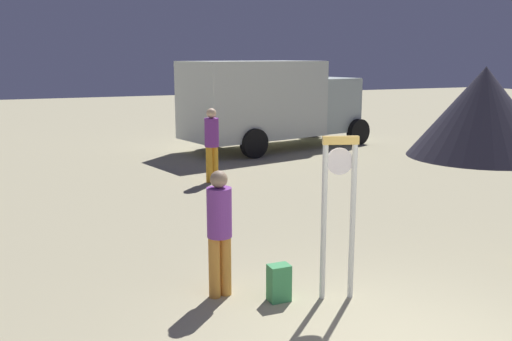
# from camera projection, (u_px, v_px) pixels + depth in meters

# --- Properties ---
(standing_clock) EXTENTS (0.45, 0.21, 2.09)m
(standing_clock) POSITION_uv_depth(u_px,v_px,m) (339.00, 203.00, 6.95)
(standing_clock) COLOR silver
(standing_clock) RESTS_ON ground_plane
(person_near_clock) EXTENTS (0.32, 0.32, 1.65)m
(person_near_clock) POSITION_uv_depth(u_px,v_px,m) (219.00, 227.00, 7.06)
(person_near_clock) COLOR orange
(person_near_clock) RESTS_ON ground_plane
(backpack) EXTENTS (0.27, 0.24, 0.47)m
(backpack) POSITION_uv_depth(u_px,v_px,m) (279.00, 283.00, 7.06)
(backpack) COLOR #3E9455
(backpack) RESTS_ON ground_plane
(person_distant) EXTENTS (0.35, 0.35, 1.82)m
(person_distant) POSITION_uv_depth(u_px,v_px,m) (212.00, 141.00, 13.63)
(person_distant) COLOR gold
(person_distant) RESTS_ON ground_plane
(box_truck_near) EXTENTS (6.75, 3.86, 2.89)m
(box_truck_near) POSITION_uv_depth(u_px,v_px,m) (269.00, 101.00, 18.58)
(box_truck_near) COLOR silver
(box_truck_near) RESTS_ON ground_plane
(dome_tent) EXTENTS (4.41, 4.41, 2.75)m
(dome_tent) POSITION_uv_depth(u_px,v_px,m) (483.00, 112.00, 17.01)
(dome_tent) COLOR #292734
(dome_tent) RESTS_ON ground_plane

